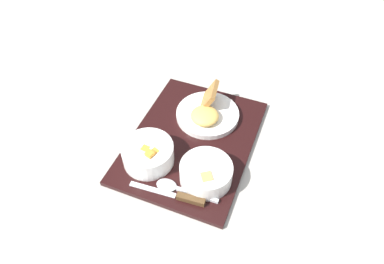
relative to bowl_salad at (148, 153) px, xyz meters
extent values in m
plane|color=#ADA89E|center=(0.12, -0.06, -0.04)|extent=(4.00, 4.00, 0.00)
cube|color=black|center=(0.12, -0.06, -0.04)|extent=(0.48, 0.39, 0.01)
cylinder|color=white|center=(0.00, 0.00, 0.00)|extent=(0.13, 0.13, 0.06)
torus|color=white|center=(0.00, 0.00, 0.02)|extent=(0.13, 0.13, 0.01)
cylinder|color=#8EBC6B|center=(0.02, -0.03, 0.01)|extent=(0.06, 0.06, 0.02)
cylinder|color=#8EBC6B|center=(0.00, 0.01, 0.02)|extent=(0.05, 0.05, 0.02)
cylinder|color=#8EBC6B|center=(0.00, 0.00, 0.02)|extent=(0.05, 0.05, 0.02)
cylinder|color=#8EBC6B|center=(0.01, 0.00, 0.01)|extent=(0.05, 0.05, 0.01)
cylinder|color=#8EBC6B|center=(0.00, 0.00, 0.02)|extent=(0.04, 0.04, 0.01)
cube|color=orange|center=(-0.02, -0.02, 0.02)|extent=(0.02, 0.02, 0.02)
cube|color=orange|center=(0.00, -0.02, 0.02)|extent=(0.02, 0.02, 0.01)
cube|color=orange|center=(-0.01, 0.00, 0.02)|extent=(0.02, 0.02, 0.01)
cube|color=orange|center=(-0.02, -0.02, 0.02)|extent=(0.02, 0.02, 0.02)
cylinder|color=white|center=(0.02, -0.16, -0.01)|extent=(0.13, 0.13, 0.05)
torus|color=white|center=(0.02, -0.16, 0.02)|extent=(0.13, 0.13, 0.01)
cylinder|color=#C67F3D|center=(0.02, -0.16, 0.00)|extent=(0.11, 0.11, 0.03)
cube|color=#E5A356|center=(0.00, -0.17, 0.01)|extent=(0.04, 0.04, 0.02)
cylinder|color=white|center=(0.22, -0.05, -0.02)|extent=(0.18, 0.18, 0.02)
ellipsoid|color=#EAB756|center=(0.19, -0.06, 0.00)|extent=(0.11, 0.11, 0.03)
cube|color=#A37038|center=(0.26, -0.04, 0.01)|extent=(0.10, 0.07, 0.08)
cube|color=silver|center=(-0.07, -0.06, -0.03)|extent=(0.04, 0.12, 0.00)
cube|color=#51381E|center=(-0.05, -0.16, -0.02)|extent=(0.03, 0.07, 0.02)
ellipsoid|color=silver|center=(-0.04, -0.08, -0.03)|extent=(0.05, 0.06, 0.01)
cube|color=silver|center=(-0.03, -0.16, -0.03)|extent=(0.03, 0.11, 0.01)
camera|label=1|loc=(-0.41, -0.37, 0.69)|focal=32.00mm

